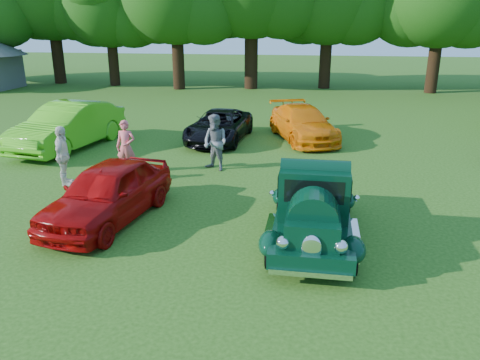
% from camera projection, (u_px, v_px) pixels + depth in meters
% --- Properties ---
extents(ground, '(120.00, 120.00, 0.00)m').
position_uv_depth(ground, '(258.00, 248.00, 9.72)').
color(ground, '#214A11').
rests_on(ground, ground).
extents(hero_pickup, '(1.99, 4.27, 1.67)m').
position_uv_depth(hero_pickup, '(313.00, 207.00, 9.96)').
color(hero_pickup, black).
rests_on(hero_pickup, ground).
extents(red_convertible, '(2.20, 4.26, 1.38)m').
position_uv_depth(red_convertible, '(108.00, 192.00, 10.91)').
color(red_convertible, '#9C0606').
rests_on(red_convertible, ground).
extents(back_car_lime, '(2.50, 5.25, 1.66)m').
position_uv_depth(back_car_lime, '(68.00, 126.00, 17.20)').
color(back_car_lime, '#47B618').
rests_on(back_car_lime, ground).
extents(back_car_black, '(2.24, 4.40, 1.19)m').
position_uv_depth(back_car_black, '(219.00, 126.00, 18.32)').
color(back_car_black, black).
rests_on(back_car_black, ground).
extents(back_car_orange, '(3.35, 4.88, 1.31)m').
position_uv_depth(back_car_orange, '(303.00, 123.00, 18.51)').
color(back_car_orange, orange).
rests_on(back_car_orange, ground).
extents(spectator_pink, '(0.61, 0.41, 1.64)m').
position_uv_depth(spectator_pink, '(126.00, 147.00, 14.37)').
color(spectator_pink, '#E45E66').
rests_on(spectator_pink, ground).
extents(spectator_grey, '(1.08, 1.01, 1.77)m').
position_uv_depth(spectator_grey, '(215.00, 143.00, 14.60)').
color(spectator_grey, slate).
rests_on(spectator_grey, ground).
extents(spectator_white, '(0.68, 1.08, 1.72)m').
position_uv_depth(spectator_white, '(63.00, 156.00, 13.25)').
color(spectator_white, silver).
rests_on(spectator_white, ground).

